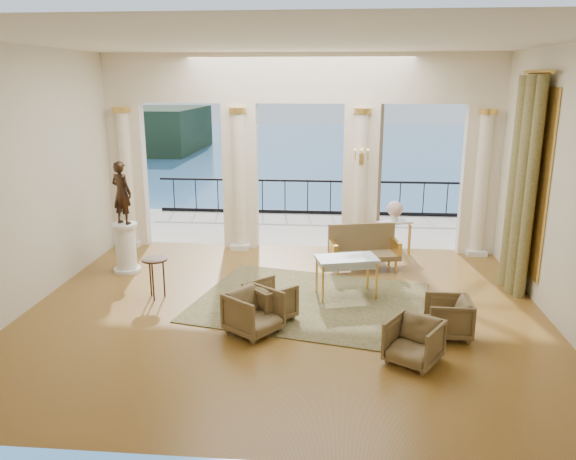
# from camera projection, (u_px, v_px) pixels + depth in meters

# --- Properties ---
(floor) EXTENTS (9.00, 9.00, 0.00)m
(floor) POSITION_uv_depth(u_px,v_px,m) (284.00, 311.00, 9.82)
(floor) COLOR #533516
(floor) RESTS_ON ground
(room_walls) EXTENTS (9.00, 9.00, 9.00)m
(room_walls) POSITION_uv_depth(u_px,v_px,m) (276.00, 155.00, 8.00)
(room_walls) COLOR beige
(room_walls) RESTS_ON ground
(arcade) EXTENTS (9.00, 0.56, 4.50)m
(arcade) POSITION_uv_depth(u_px,v_px,m) (300.00, 140.00, 12.83)
(arcade) COLOR beige
(arcade) RESTS_ON ground
(terrace) EXTENTS (10.00, 3.60, 0.10)m
(terrace) POSITION_uv_depth(u_px,v_px,m) (304.00, 229.00, 15.41)
(terrace) COLOR #A79D8B
(terrace) RESTS_ON ground
(balustrade) EXTENTS (9.00, 0.06, 1.03)m
(balustrade) POSITION_uv_depth(u_px,v_px,m) (308.00, 200.00, 16.83)
(balustrade) COLOR black
(balustrade) RESTS_ON terrace
(palm_tree) EXTENTS (2.00, 2.00, 4.50)m
(palm_tree) POSITION_uv_depth(u_px,v_px,m) (382.00, 73.00, 14.93)
(palm_tree) COLOR #4C3823
(palm_tree) RESTS_ON terrace
(headland) EXTENTS (22.00, 18.00, 6.00)m
(headland) POSITION_uv_depth(u_px,v_px,m) (123.00, 129.00, 80.49)
(headland) COLOR black
(headland) RESTS_ON sea
(sea) EXTENTS (160.00, 160.00, 0.00)m
(sea) POSITION_uv_depth(u_px,v_px,m) (331.00, 162.00, 69.09)
(sea) COLOR #2E5797
(sea) RESTS_ON ground
(curtain) EXTENTS (0.33, 1.40, 4.09)m
(curtain) POSITION_uv_depth(u_px,v_px,m) (522.00, 186.00, 10.37)
(curtain) COLOR brown
(curtain) RESTS_ON ground
(window_frame) EXTENTS (0.04, 1.60, 3.40)m
(window_frame) POSITION_uv_depth(u_px,v_px,m) (533.00, 182.00, 10.34)
(window_frame) COLOR gold
(window_frame) RESTS_ON room_walls
(wall_sconce) EXTENTS (0.30, 0.11, 0.33)m
(wall_sconce) POSITION_uv_depth(u_px,v_px,m) (361.00, 158.00, 12.50)
(wall_sconce) COLOR gold
(wall_sconce) RESTS_ON arcade
(rug) EXTENTS (4.58, 3.90, 0.02)m
(rug) POSITION_uv_depth(u_px,v_px,m) (310.00, 302.00, 10.21)
(rug) COLOR #313519
(rug) RESTS_ON ground
(armchair_a) EXTENTS (1.00, 1.01, 0.76)m
(armchair_a) POSITION_uv_depth(u_px,v_px,m) (254.00, 310.00, 8.89)
(armchair_a) COLOR #413318
(armchair_a) RESTS_ON ground
(armchair_b) EXTENTS (0.92, 0.91, 0.71)m
(armchair_b) POSITION_uv_depth(u_px,v_px,m) (414.00, 340.00, 7.96)
(armchair_b) COLOR #413318
(armchair_b) RESTS_ON ground
(armchair_c) EXTENTS (0.64, 0.68, 0.69)m
(armchair_c) POSITION_uv_depth(u_px,v_px,m) (448.00, 315.00, 8.80)
(armchair_c) COLOR #413318
(armchair_c) RESTS_ON ground
(armchair_d) EXTENTS (0.95, 0.95, 0.71)m
(armchair_d) POSITION_uv_depth(u_px,v_px,m) (271.00, 299.00, 9.41)
(armchair_d) COLOR #413318
(armchair_d) RESTS_ON ground
(settee) EXTENTS (1.54, 0.92, 0.96)m
(settee) POSITION_uv_depth(u_px,v_px,m) (363.00, 248.00, 11.88)
(settee) COLOR #413318
(settee) RESTS_ON ground
(game_table) EXTENTS (1.23, 0.87, 0.76)m
(game_table) POSITION_uv_depth(u_px,v_px,m) (347.00, 261.00, 10.32)
(game_table) COLOR #A5BACD
(game_table) RESTS_ON ground
(pedestal) EXTENTS (0.57, 0.57, 1.04)m
(pedestal) POSITION_uv_depth(u_px,v_px,m) (126.00, 249.00, 11.72)
(pedestal) COLOR silver
(pedestal) RESTS_ON ground
(statue) EXTENTS (0.56, 0.47, 1.30)m
(statue) POSITION_uv_depth(u_px,v_px,m) (122.00, 193.00, 11.41)
(statue) COLOR black
(statue) RESTS_ON pedestal
(console_table) EXTENTS (0.87, 0.61, 0.77)m
(console_table) POSITION_uv_depth(u_px,v_px,m) (394.00, 227.00, 12.88)
(console_table) COLOR silver
(console_table) RESTS_ON ground
(urn) EXTENTS (0.36, 0.36, 0.48)m
(urn) POSITION_uv_depth(u_px,v_px,m) (395.00, 210.00, 12.78)
(urn) COLOR white
(urn) RESTS_ON console_table
(side_table) EXTENTS (0.47, 0.47, 0.76)m
(side_table) POSITION_uv_depth(u_px,v_px,m) (155.00, 264.00, 10.26)
(side_table) COLOR black
(side_table) RESTS_ON ground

